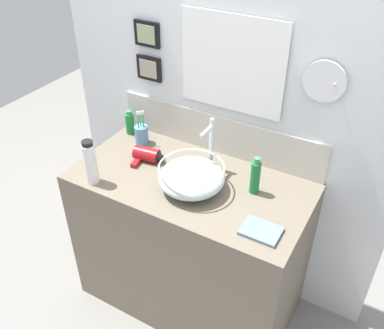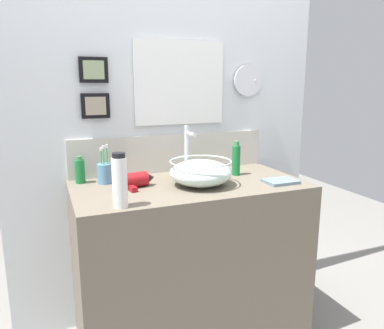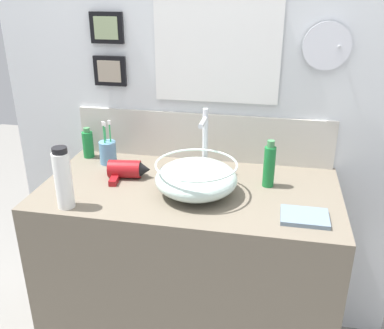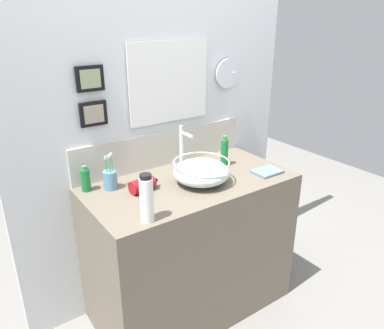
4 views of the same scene
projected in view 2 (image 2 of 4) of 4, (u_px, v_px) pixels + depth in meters
The scene contains 10 objects.
vanity_counter at pixel (190, 262), 2.04m from camera, with size 1.19×0.61×0.88m, color #6B6051.
back_panel at pixel (169, 104), 2.16m from camera, with size 1.86×0.09×2.55m.
glass_bowl_sink at pixel (201, 172), 1.89m from camera, with size 0.32×0.32×0.13m.
faucet at pixel (187, 148), 2.04m from camera, with size 0.02×0.12×0.29m.
hair_drier at pixel (137, 180), 1.87m from camera, with size 0.18×0.15×0.08m.
toothbrush_cup at pixel (105, 173), 1.93m from camera, with size 0.07×0.07×0.20m.
lotion_bottle at pixel (120, 181), 1.55m from camera, with size 0.06×0.06×0.23m.
spray_bottle at pixel (236, 160), 2.10m from camera, with size 0.05×0.05×0.19m.
soap_dispenser at pixel (80, 171), 1.94m from camera, with size 0.05×0.05×0.14m.
hand_towel at pixel (280, 181), 1.95m from camera, with size 0.16×0.13×0.02m, color slate.
Camera 2 is at (-0.69, -1.75, 1.39)m, focal length 35.00 mm.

